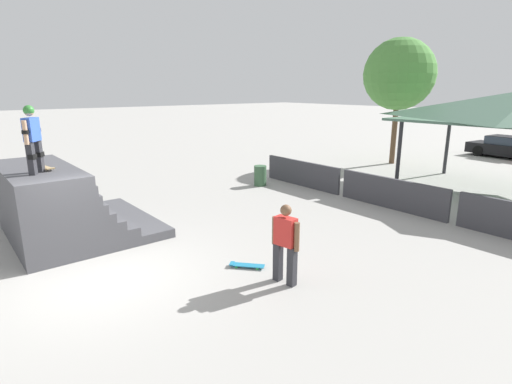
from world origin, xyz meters
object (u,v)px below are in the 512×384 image
(skateboard_on_deck, at_px, (45,167))
(skateboard_on_ground, at_px, (246,265))
(trash_bin, at_px, (260,176))
(bystander_walking, at_px, (285,240))
(parked_car_black, at_px, (508,148))
(skater_on_deck, at_px, (32,135))
(tree_beside_pavilion, at_px, (399,75))

(skateboard_on_deck, distance_m, skateboard_on_ground, 5.66)
(trash_bin, bearing_deg, bystander_walking, -36.23)
(bystander_walking, distance_m, parked_car_black, 21.23)
(bystander_walking, height_order, trash_bin, bystander_walking)
(bystander_walking, xyz_separation_m, parked_car_black, (-3.22, 20.98, -0.36))
(skater_on_deck, bearing_deg, skateboard_on_ground, 78.78)
(skater_on_deck, bearing_deg, tree_beside_pavilion, 133.63)
(skateboard_on_deck, height_order, trash_bin, skateboard_on_deck)
(bystander_walking, relative_size, parked_car_black, 0.39)
(skateboard_on_ground, bearing_deg, parked_car_black, -125.20)
(bystander_walking, distance_m, skateboard_on_ground, 1.43)
(skateboard_on_deck, bearing_deg, skateboard_on_ground, 25.12)
(skater_on_deck, distance_m, tree_beside_pavilion, 17.75)
(skateboard_on_deck, xyz_separation_m, skateboard_on_ground, (4.33, 3.05, -2.01))
(skateboard_on_ground, distance_m, tree_beside_pavilion, 15.98)
(skateboard_on_ground, relative_size, trash_bin, 0.87)
(bystander_walking, bearing_deg, skateboard_on_ground, 0.92)
(bystander_walking, xyz_separation_m, tree_beside_pavilion, (-6.51, 14.11, 3.74))
(bystander_walking, bearing_deg, trash_bin, -45.18)
(skater_on_deck, height_order, bystander_walking, skater_on_deck)
(skater_on_deck, bearing_deg, parked_car_black, 124.63)
(tree_beside_pavilion, height_order, trash_bin, tree_beside_pavilion)
(skateboard_on_deck, xyz_separation_m, tree_beside_pavilion, (-1.08, 17.35, 2.63))
(parked_car_black, bearing_deg, skateboard_on_ground, -78.31)
(skateboard_on_deck, bearing_deg, bystander_walking, 20.78)
(skater_on_deck, bearing_deg, skateboard_on_deck, -174.38)
(skater_on_deck, relative_size, bystander_walking, 0.94)
(skateboard_on_deck, xyz_separation_m, bystander_walking, (5.43, 3.25, -1.11))
(skater_on_deck, relative_size, trash_bin, 1.90)
(skateboard_on_ground, bearing_deg, skateboard_on_deck, -5.71)
(skater_on_deck, distance_m, skateboard_on_ground, 5.90)
(skateboard_on_ground, height_order, parked_car_black, parked_car_black)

